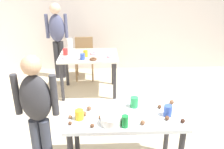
{
  "coord_description": "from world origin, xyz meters",
  "views": [
    {
      "loc": [
        -0.2,
        -2.29,
        2.12
      ],
      "look_at": [
        -0.09,
        0.61,
        0.9
      ],
      "focal_mm": 38.9,
      "sensor_mm": 36.0,
      "label": 1
    }
  ],
  "objects_px": {
    "person_girl_near": "(37,110)",
    "soda_can": "(125,121)",
    "dining_table_near": "(124,122)",
    "person_adult_far": "(57,34)",
    "mixing_bowl": "(111,120)",
    "chair_far_table": "(84,55)",
    "dining_table_far": "(89,60)",
    "pitcher_far": "(70,45)"
  },
  "relations": [
    {
      "from": "chair_far_table",
      "to": "person_adult_far",
      "type": "xyz_separation_m",
      "value": [
        -0.53,
        -0.01,
        0.46
      ]
    },
    {
      "from": "dining_table_far",
      "to": "person_girl_near",
      "type": "height_order",
      "value": "person_girl_near"
    },
    {
      "from": "pitcher_far",
      "to": "dining_table_near",
      "type": "bearing_deg",
      "value": -69.66
    },
    {
      "from": "dining_table_far",
      "to": "person_adult_far",
      "type": "height_order",
      "value": "person_adult_far"
    },
    {
      "from": "pitcher_far",
      "to": "person_girl_near",
      "type": "bearing_deg",
      "value": -91.33
    },
    {
      "from": "person_girl_near",
      "to": "person_adult_far",
      "type": "bearing_deg",
      "value": 95.29
    },
    {
      "from": "dining_table_far",
      "to": "pitcher_far",
      "type": "relative_size",
      "value": 4.36
    },
    {
      "from": "dining_table_far",
      "to": "pitcher_far",
      "type": "height_order",
      "value": "pitcher_far"
    },
    {
      "from": "person_girl_near",
      "to": "person_adult_far",
      "type": "distance_m",
      "value": 2.81
    },
    {
      "from": "person_girl_near",
      "to": "soda_can",
      "type": "xyz_separation_m",
      "value": [
        0.88,
        -0.2,
        -0.03
      ]
    },
    {
      "from": "dining_table_near",
      "to": "soda_can",
      "type": "relative_size",
      "value": 10.07
    },
    {
      "from": "chair_far_table",
      "to": "person_adult_far",
      "type": "distance_m",
      "value": 0.71
    },
    {
      "from": "chair_far_table",
      "to": "mixing_bowl",
      "type": "height_order",
      "value": "chair_far_table"
    },
    {
      "from": "person_girl_near",
      "to": "chair_far_table",
      "type": "bearing_deg",
      "value": 84.41
    },
    {
      "from": "soda_can",
      "to": "dining_table_far",
      "type": "bearing_deg",
      "value": 101.62
    },
    {
      "from": "dining_table_far",
      "to": "chair_far_table",
      "type": "xyz_separation_m",
      "value": [
        -0.14,
        0.75,
        -0.14
      ]
    },
    {
      "from": "mixing_bowl",
      "to": "soda_can",
      "type": "relative_size",
      "value": 1.73
    },
    {
      "from": "dining_table_near",
      "to": "person_adult_far",
      "type": "bearing_deg",
      "value": 112.7
    },
    {
      "from": "dining_table_near",
      "to": "soda_can",
      "type": "xyz_separation_m",
      "value": [
        -0.02,
        -0.24,
        0.17
      ]
    },
    {
      "from": "person_adult_far",
      "to": "soda_can",
      "type": "bearing_deg",
      "value": -69.21
    },
    {
      "from": "dining_table_near",
      "to": "chair_far_table",
      "type": "height_order",
      "value": "chair_far_table"
    },
    {
      "from": "dining_table_near",
      "to": "dining_table_far",
      "type": "distance_m",
      "value": 2.08
    },
    {
      "from": "dining_table_far",
      "to": "chair_far_table",
      "type": "bearing_deg",
      "value": 100.55
    },
    {
      "from": "dining_table_far",
      "to": "chair_far_table",
      "type": "distance_m",
      "value": 0.77
    },
    {
      "from": "chair_far_table",
      "to": "mixing_bowl",
      "type": "xyz_separation_m",
      "value": [
        0.47,
        -2.95,
        0.3
      ]
    },
    {
      "from": "person_girl_near",
      "to": "mixing_bowl",
      "type": "distance_m",
      "value": 0.76
    },
    {
      "from": "mixing_bowl",
      "to": "pitcher_far",
      "type": "bearing_deg",
      "value": 105.78
    },
    {
      "from": "chair_far_table",
      "to": "pitcher_far",
      "type": "distance_m",
      "value": 0.66
    },
    {
      "from": "person_adult_far",
      "to": "mixing_bowl",
      "type": "height_order",
      "value": "person_adult_far"
    },
    {
      "from": "chair_far_table",
      "to": "soda_can",
      "type": "height_order",
      "value": "soda_can"
    },
    {
      "from": "dining_table_near",
      "to": "person_girl_near",
      "type": "xyz_separation_m",
      "value": [
        -0.89,
        -0.04,
        0.2
      ]
    },
    {
      "from": "dining_table_near",
      "to": "soda_can",
      "type": "height_order",
      "value": "soda_can"
    },
    {
      "from": "chair_far_table",
      "to": "person_girl_near",
      "type": "xyz_separation_m",
      "value": [
        -0.28,
        -2.81,
        0.35
      ]
    },
    {
      "from": "mixing_bowl",
      "to": "soda_can",
      "type": "bearing_deg",
      "value": -22.97
    },
    {
      "from": "chair_far_table",
      "to": "mixing_bowl",
      "type": "relative_size",
      "value": 4.13
    },
    {
      "from": "pitcher_far",
      "to": "person_adult_far",
      "type": "bearing_deg",
      "value": 122.56
    },
    {
      "from": "dining_table_far",
      "to": "chair_far_table",
      "type": "height_order",
      "value": "chair_far_table"
    },
    {
      "from": "person_adult_far",
      "to": "mixing_bowl",
      "type": "xyz_separation_m",
      "value": [
        1.01,
        -2.94,
        -0.16
      ]
    },
    {
      "from": "person_girl_near",
      "to": "person_adult_far",
      "type": "xyz_separation_m",
      "value": [
        -0.26,
        2.8,
        0.11
      ]
    },
    {
      "from": "mixing_bowl",
      "to": "dining_table_far",
      "type": "bearing_deg",
      "value": 98.58
    },
    {
      "from": "dining_table_near",
      "to": "person_adult_far",
      "type": "distance_m",
      "value": 3.01
    },
    {
      "from": "person_girl_near",
      "to": "soda_can",
      "type": "bearing_deg",
      "value": -12.78
    }
  ]
}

